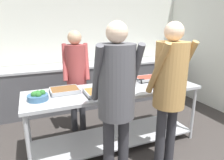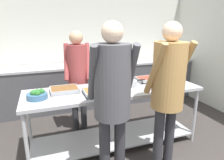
{
  "view_description": "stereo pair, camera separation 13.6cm",
  "coord_description": "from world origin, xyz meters",
  "px_view_note": "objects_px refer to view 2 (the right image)",
  "views": [
    {
      "loc": [
        -1.11,
        -0.82,
        1.73
      ],
      "look_at": [
        -0.06,
        1.69,
        0.96
      ],
      "focal_mm": 32.0,
      "sensor_mm": 36.0,
      "label": 1
    },
    {
      "loc": [
        -0.98,
        -0.87,
        1.73
      ],
      "look_at": [
        -0.06,
        1.69,
        0.96
      ],
      "focal_mm": 32.0,
      "sensor_mm": 36.0,
      "label": 2
    }
  ],
  "objects_px": {
    "serving_tray_vegetables": "(103,92)",
    "guest_serving_right": "(112,90)",
    "cook_behind_counter": "(78,70)",
    "plate_stack": "(169,78)",
    "sauce_pan": "(129,83)",
    "broccoli_bowl": "(37,95)",
    "guest_serving_left": "(168,83)",
    "serving_tray_roast": "(149,79)",
    "serving_tray_greens": "(64,90)"
  },
  "relations": [
    {
      "from": "serving_tray_vegetables",
      "to": "serving_tray_greens",
      "type": "bearing_deg",
      "value": 152.16
    },
    {
      "from": "guest_serving_left",
      "to": "cook_behind_counter",
      "type": "relative_size",
      "value": 1.07
    },
    {
      "from": "plate_stack",
      "to": "cook_behind_counter",
      "type": "relative_size",
      "value": 0.14
    },
    {
      "from": "broccoli_bowl",
      "to": "cook_behind_counter",
      "type": "distance_m",
      "value": 0.9
    },
    {
      "from": "broccoli_bowl",
      "to": "serving_tray_vegetables",
      "type": "distance_m",
      "value": 0.79
    },
    {
      "from": "cook_behind_counter",
      "to": "guest_serving_right",
      "type": "bearing_deg",
      "value": -84.76
    },
    {
      "from": "serving_tray_vegetables",
      "to": "guest_serving_right",
      "type": "bearing_deg",
      "value": -96.65
    },
    {
      "from": "plate_stack",
      "to": "cook_behind_counter",
      "type": "distance_m",
      "value": 1.48
    },
    {
      "from": "serving_tray_vegetables",
      "to": "cook_behind_counter",
      "type": "distance_m",
      "value": 0.77
    },
    {
      "from": "serving_tray_greens",
      "to": "cook_behind_counter",
      "type": "relative_size",
      "value": 0.22
    },
    {
      "from": "serving_tray_greens",
      "to": "guest_serving_left",
      "type": "relative_size",
      "value": 0.21
    },
    {
      "from": "plate_stack",
      "to": "cook_behind_counter",
      "type": "bearing_deg",
      "value": 163.01
    },
    {
      "from": "plate_stack",
      "to": "serving_tray_vegetables",
      "type": "bearing_deg",
      "value": -165.7
    },
    {
      "from": "serving_tray_vegetables",
      "to": "cook_behind_counter",
      "type": "xyz_separation_m",
      "value": [
        -0.18,
        0.74,
        0.13
      ]
    },
    {
      "from": "guest_serving_left",
      "to": "guest_serving_right",
      "type": "xyz_separation_m",
      "value": [
        -0.67,
        -0.01,
        -0.0
      ]
    },
    {
      "from": "broccoli_bowl",
      "to": "plate_stack",
      "type": "relative_size",
      "value": 1.08
    },
    {
      "from": "broccoli_bowl",
      "to": "plate_stack",
      "type": "xyz_separation_m",
      "value": [
        2.01,
        0.23,
        -0.03
      ]
    },
    {
      "from": "guest_serving_right",
      "to": "serving_tray_vegetables",
      "type": "bearing_deg",
      "value": 83.35
    },
    {
      "from": "guest_serving_left",
      "to": "serving_tray_roast",
      "type": "bearing_deg",
      "value": 72.64
    },
    {
      "from": "serving_tray_roast",
      "to": "guest_serving_right",
      "type": "height_order",
      "value": "guest_serving_right"
    },
    {
      "from": "broccoli_bowl",
      "to": "guest_serving_right",
      "type": "distance_m",
      "value": 0.98
    },
    {
      "from": "guest_serving_right",
      "to": "cook_behind_counter",
      "type": "height_order",
      "value": "guest_serving_right"
    },
    {
      "from": "serving_tray_greens",
      "to": "cook_behind_counter",
      "type": "bearing_deg",
      "value": 61.55
    },
    {
      "from": "broccoli_bowl",
      "to": "guest_serving_right",
      "type": "relative_size",
      "value": 0.14
    },
    {
      "from": "serving_tray_greens",
      "to": "cook_behind_counter",
      "type": "distance_m",
      "value": 0.59
    },
    {
      "from": "serving_tray_greens",
      "to": "serving_tray_roast",
      "type": "distance_m",
      "value": 1.33
    },
    {
      "from": "broccoli_bowl",
      "to": "serving_tray_roast",
      "type": "bearing_deg",
      "value": 8.52
    },
    {
      "from": "serving_tray_greens",
      "to": "guest_serving_right",
      "type": "height_order",
      "value": "guest_serving_right"
    },
    {
      "from": "plate_stack",
      "to": "guest_serving_left",
      "type": "bearing_deg",
      "value": -126.26
    },
    {
      "from": "broccoli_bowl",
      "to": "serving_tray_greens",
      "type": "xyz_separation_m",
      "value": [
        0.34,
        0.16,
        -0.02
      ]
    },
    {
      "from": "broccoli_bowl",
      "to": "guest_serving_left",
      "type": "distance_m",
      "value": 1.53
    },
    {
      "from": "sauce_pan",
      "to": "guest_serving_left",
      "type": "relative_size",
      "value": 0.21
    },
    {
      "from": "broccoli_bowl",
      "to": "sauce_pan",
      "type": "xyz_separation_m",
      "value": [
        1.25,
        0.09,
        -0.0
      ]
    },
    {
      "from": "serving_tray_vegetables",
      "to": "cook_behind_counter",
      "type": "relative_size",
      "value": 0.29
    },
    {
      "from": "broccoli_bowl",
      "to": "serving_tray_roast",
      "type": "distance_m",
      "value": 1.68
    },
    {
      "from": "serving_tray_vegetables",
      "to": "sauce_pan",
      "type": "bearing_deg",
      "value": 20.9
    },
    {
      "from": "plate_stack",
      "to": "guest_serving_right",
      "type": "xyz_separation_m",
      "value": [
        -1.29,
        -0.86,
        0.21
      ]
    },
    {
      "from": "serving_tray_vegetables",
      "to": "cook_behind_counter",
      "type": "height_order",
      "value": "cook_behind_counter"
    },
    {
      "from": "serving_tray_vegetables",
      "to": "broccoli_bowl",
      "type": "bearing_deg",
      "value": 173.95
    },
    {
      "from": "serving_tray_roast",
      "to": "plate_stack",
      "type": "bearing_deg",
      "value": -3.46
    },
    {
      "from": "serving_tray_greens",
      "to": "serving_tray_roast",
      "type": "xyz_separation_m",
      "value": [
        1.33,
        0.09,
        -0.0
      ]
    },
    {
      "from": "serving_tray_vegetables",
      "to": "serving_tray_roast",
      "type": "distance_m",
      "value": 0.93
    },
    {
      "from": "serving_tray_vegetables",
      "to": "plate_stack",
      "type": "bearing_deg",
      "value": 14.3
    },
    {
      "from": "serving_tray_roast",
      "to": "cook_behind_counter",
      "type": "relative_size",
      "value": 0.25
    },
    {
      "from": "plate_stack",
      "to": "sauce_pan",
      "type": "bearing_deg",
      "value": -169.82
    },
    {
      "from": "plate_stack",
      "to": "guest_serving_right",
      "type": "height_order",
      "value": "guest_serving_right"
    },
    {
      "from": "broccoli_bowl",
      "to": "guest_serving_left",
      "type": "bearing_deg",
      "value": -23.96
    },
    {
      "from": "serving_tray_vegetables",
      "to": "plate_stack",
      "type": "relative_size",
      "value": 2.11
    },
    {
      "from": "broccoli_bowl",
      "to": "guest_serving_left",
      "type": "relative_size",
      "value": 0.14
    },
    {
      "from": "serving_tray_vegetables",
      "to": "cook_behind_counter",
      "type": "bearing_deg",
      "value": 103.77
    }
  ]
}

